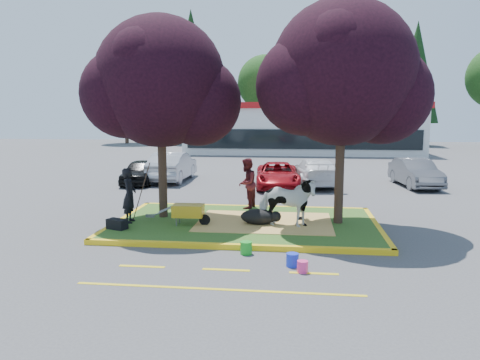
# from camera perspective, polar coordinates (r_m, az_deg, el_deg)

# --- Properties ---
(ground) EXTENTS (90.00, 90.00, 0.00)m
(ground) POSITION_cam_1_polar(r_m,az_deg,el_deg) (14.95, 0.70, -5.64)
(ground) COLOR #424244
(ground) RESTS_ON ground
(median_island) EXTENTS (8.00, 5.00, 0.15)m
(median_island) POSITION_cam_1_polar(r_m,az_deg,el_deg) (14.93, 0.70, -5.36)
(median_island) COLOR #2D551A
(median_island) RESTS_ON ground
(curb_near) EXTENTS (8.30, 0.16, 0.15)m
(curb_near) POSITION_cam_1_polar(r_m,az_deg,el_deg) (12.45, -0.59, -8.15)
(curb_near) COLOR yellow
(curb_near) RESTS_ON ground
(curb_far) EXTENTS (8.30, 0.16, 0.15)m
(curb_far) POSITION_cam_1_polar(r_m,az_deg,el_deg) (17.43, 1.62, -3.37)
(curb_far) COLOR yellow
(curb_far) RESTS_ON ground
(curb_left) EXTENTS (0.16, 5.30, 0.15)m
(curb_left) POSITION_cam_1_polar(r_m,az_deg,el_deg) (15.88, -14.15, -4.79)
(curb_left) COLOR yellow
(curb_left) RESTS_ON ground
(curb_right) EXTENTS (0.16, 5.30, 0.15)m
(curb_right) POSITION_cam_1_polar(r_m,az_deg,el_deg) (15.06, 16.40, -5.58)
(curb_right) COLOR yellow
(curb_right) RESTS_ON ground
(straw_bedding) EXTENTS (4.20, 3.00, 0.01)m
(straw_bedding) POSITION_cam_1_polar(r_m,az_deg,el_deg) (14.86, 3.01, -5.12)
(straw_bedding) COLOR #EEBB62
(straw_bedding) RESTS_ON median_island
(tree_purple_left) EXTENTS (5.06, 4.20, 6.51)m
(tree_purple_left) POSITION_cam_1_polar(r_m,az_deg,el_deg) (15.44, -9.62, 11.00)
(tree_purple_left) COLOR black
(tree_purple_left) RESTS_ON median_island
(tree_purple_right) EXTENTS (5.30, 4.40, 6.82)m
(tree_purple_right) POSITION_cam_1_polar(r_m,az_deg,el_deg) (14.70, 12.46, 11.85)
(tree_purple_right) COLOR black
(tree_purple_right) RESTS_ON median_island
(fire_lane_stripe_a) EXTENTS (1.10, 0.12, 0.01)m
(fire_lane_stripe_a) POSITION_cam_1_polar(r_m,az_deg,el_deg) (11.41, -11.86, -10.27)
(fire_lane_stripe_a) COLOR yellow
(fire_lane_stripe_a) RESTS_ON ground
(fire_lane_stripe_b) EXTENTS (1.10, 0.12, 0.01)m
(fire_lane_stripe_b) POSITION_cam_1_polar(r_m,az_deg,el_deg) (10.95, -1.71, -10.89)
(fire_lane_stripe_b) COLOR yellow
(fire_lane_stripe_b) RESTS_ON ground
(fire_lane_stripe_c) EXTENTS (1.10, 0.12, 0.01)m
(fire_lane_stripe_c) POSITION_cam_1_polar(r_m,az_deg,el_deg) (10.85, 9.00, -11.18)
(fire_lane_stripe_c) COLOR yellow
(fire_lane_stripe_c) RESTS_ON ground
(fire_lane_long) EXTENTS (6.00, 0.10, 0.01)m
(fire_lane_long) POSITION_cam_1_polar(r_m,az_deg,el_deg) (9.84, -2.78, -13.16)
(fire_lane_long) COLOR yellow
(fire_lane_long) RESTS_ON ground
(retail_building) EXTENTS (20.40, 8.40, 4.40)m
(retail_building) POSITION_cam_1_polar(r_m,az_deg,el_deg) (42.43, 7.51, 6.40)
(retail_building) COLOR silver
(retail_building) RESTS_ON ground
(treeline) EXTENTS (46.58, 7.80, 14.63)m
(treeline) POSITION_cam_1_polar(r_m,az_deg,el_deg) (52.20, 6.66, 12.78)
(treeline) COLOR black
(treeline) RESTS_ON ground
(cow) EXTENTS (1.91, 1.11, 1.52)m
(cow) POSITION_cam_1_polar(r_m,az_deg,el_deg) (14.15, 5.69, -2.70)
(cow) COLOR white
(cow) RESTS_ON median_island
(calf) EXTENTS (1.20, 0.81, 0.48)m
(calf) POSITION_cam_1_polar(r_m,az_deg,el_deg) (14.50, 2.27, -4.50)
(calf) COLOR black
(calf) RESTS_ON median_island
(handler) EXTENTS (0.48, 0.67, 1.72)m
(handler) POSITION_cam_1_polar(r_m,az_deg,el_deg) (15.06, -13.34, -1.84)
(handler) COLOR black
(handler) RESTS_ON median_island
(visitor_a) EXTENTS (0.86, 1.01, 1.81)m
(visitor_a) POSITION_cam_1_polar(r_m,az_deg,el_deg) (16.82, 0.83, -0.41)
(visitor_a) COLOR #4E161C
(visitor_a) RESTS_ON median_island
(visitor_b) EXTENTS (0.35, 0.68, 1.12)m
(visitor_b) POSITION_cam_1_polar(r_m,az_deg,el_deg) (15.19, 7.60, -2.74)
(visitor_b) COLOR black
(visitor_b) RESTS_ON median_island
(wheelbarrow) EXTENTS (1.68, 0.58, 0.63)m
(wheelbarrow) POSITION_cam_1_polar(r_m,az_deg,el_deg) (14.48, -6.30, -3.77)
(wheelbarrow) COLOR black
(wheelbarrow) RESTS_ON median_island
(gear_bag_dark) EXTENTS (0.66, 0.50, 0.30)m
(gear_bag_dark) POSITION_cam_1_polar(r_m,az_deg,el_deg) (14.42, -14.76, -5.21)
(gear_bag_dark) COLOR black
(gear_bag_dark) RESTS_ON median_island
(gear_bag_green) EXTENTS (0.43, 0.30, 0.21)m
(gear_bag_green) POSITION_cam_1_polar(r_m,az_deg,el_deg) (14.56, -14.55, -5.25)
(gear_bag_green) COLOR black
(gear_bag_green) RESTS_ON median_island
(bucket_green) EXTENTS (0.33, 0.33, 0.33)m
(bucket_green) POSITION_cam_1_polar(r_m,az_deg,el_deg) (12.05, 0.76, -8.27)
(bucket_green) COLOR green
(bucket_green) RESTS_ON ground
(bucket_pink) EXTENTS (0.28, 0.28, 0.27)m
(bucket_pink) POSITION_cam_1_polar(r_m,az_deg,el_deg) (10.84, 7.64, -10.43)
(bucket_pink) COLOR #FF3887
(bucket_pink) RESTS_ON ground
(bucket_blue) EXTENTS (0.37, 0.37, 0.31)m
(bucket_blue) POSITION_cam_1_polar(r_m,az_deg,el_deg) (11.20, 6.40, -9.66)
(bucket_blue) COLOR #1B34DA
(bucket_blue) RESTS_ON ground
(car_black) EXTENTS (1.68, 3.68, 1.22)m
(car_black) POSITION_cam_1_polar(r_m,az_deg,el_deg) (24.10, -12.05, 0.99)
(car_black) COLOR black
(car_black) RESTS_ON ground
(car_silver) EXTENTS (1.62, 4.64, 1.53)m
(car_silver) POSITION_cam_1_polar(r_m,az_deg,el_deg) (24.86, -8.23, 1.66)
(car_silver) COLOR #A9ABB1
(car_silver) RESTS_ON ground
(car_red) EXTENTS (2.31, 4.48, 1.21)m
(car_red) POSITION_cam_1_polar(r_m,az_deg,el_deg) (22.42, 4.61, 0.59)
(car_red) COLOR #9F0D14
(car_red) RESTS_ON ground
(car_white) EXTENTS (2.50, 4.88, 1.35)m
(car_white) POSITION_cam_1_polar(r_m,az_deg,el_deg) (23.40, 9.14, 1.01)
(car_white) COLOR white
(car_white) RESTS_ON ground
(car_grey) EXTENTS (1.90, 4.26, 1.36)m
(car_grey) POSITION_cam_1_polar(r_m,az_deg,el_deg) (24.21, 20.60, 0.83)
(car_grey) COLOR #56575D
(car_grey) RESTS_ON ground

